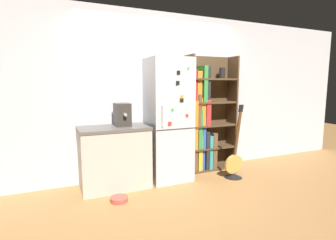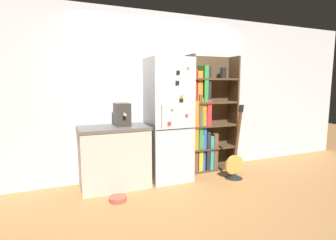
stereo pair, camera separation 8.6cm
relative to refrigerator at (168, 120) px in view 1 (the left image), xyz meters
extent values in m
plane|color=#A87542|center=(0.00, -0.16, -0.93)|extent=(16.00, 16.00, 0.00)
cube|color=silver|center=(0.00, 0.31, 0.37)|extent=(8.00, 0.05, 2.60)
cube|color=silver|center=(0.00, 0.00, 0.00)|extent=(0.63, 0.58, 1.87)
cube|color=#333333|center=(0.00, -0.29, -0.10)|extent=(0.62, 0.01, 0.01)
cube|color=#B2B2B7|center=(-0.22, -0.30, 0.10)|extent=(0.02, 0.02, 0.30)
cube|color=red|center=(0.17, -0.29, 0.09)|extent=(0.04, 0.02, 0.04)
cube|color=red|center=(-0.10, -0.29, -0.01)|extent=(0.06, 0.02, 0.06)
cube|color=black|center=(0.08, -0.29, 0.32)|extent=(0.06, 0.01, 0.06)
cube|color=black|center=(0.02, -0.29, 0.56)|extent=(0.06, 0.02, 0.06)
cube|color=green|center=(-0.06, -0.29, 0.18)|extent=(0.03, 0.01, 0.03)
cube|color=orange|center=(0.09, -0.29, 0.36)|extent=(0.04, 0.01, 0.04)
cube|color=green|center=(0.18, -0.29, 0.77)|extent=(0.03, 0.01, 0.03)
cube|color=black|center=(0.03, -0.29, 0.70)|extent=(0.06, 0.02, 0.06)
cube|color=#4C3823|center=(0.44, 0.13, 0.04)|extent=(0.03, 0.32, 1.95)
cube|color=#4C3823|center=(1.29, 0.13, 0.04)|extent=(0.03, 0.32, 1.95)
cube|color=#4C3823|center=(0.86, 0.27, 0.04)|extent=(0.88, 0.03, 1.95)
cube|color=#4C3823|center=(0.86, 0.13, -0.92)|extent=(0.82, 0.29, 0.03)
cube|color=#4C3823|center=(0.86, 0.13, -0.54)|extent=(0.82, 0.29, 0.03)
cube|color=#4C3823|center=(0.86, 0.13, -0.15)|extent=(0.82, 0.29, 0.03)
cube|color=#4C3823|center=(0.86, 0.13, 0.24)|extent=(0.82, 0.29, 0.03)
cube|color=#4C3823|center=(0.86, 0.13, 0.63)|extent=(0.82, 0.29, 0.03)
cube|color=brown|center=(0.50, 0.13, -0.69)|extent=(0.09, 0.23, 0.42)
cube|color=gold|center=(0.60, 0.13, -0.60)|extent=(0.08, 0.22, 0.61)
cube|color=#2D59B2|center=(0.67, 0.13, -0.61)|extent=(0.04, 0.20, 0.59)
cube|color=#262628|center=(0.74, 0.13, -0.57)|extent=(0.06, 0.27, 0.66)
cube|color=teal|center=(0.81, 0.12, -0.62)|extent=(0.06, 0.23, 0.57)
cube|color=brown|center=(0.89, 0.13, -0.60)|extent=(0.08, 0.24, 0.62)
cube|color=orange|center=(0.50, 0.13, -0.32)|extent=(0.08, 0.26, 0.42)
cube|color=#338C3F|center=(0.60, 0.13, -0.20)|extent=(0.07, 0.25, 0.66)
cube|color=#2D59B2|center=(0.67, 0.14, -0.27)|extent=(0.06, 0.23, 0.53)
cube|color=orange|center=(0.49, 0.12, 0.07)|extent=(0.07, 0.27, 0.42)
cube|color=brown|center=(0.57, 0.14, 0.12)|extent=(0.05, 0.27, 0.52)
cube|color=orange|center=(0.65, 0.12, 0.09)|extent=(0.08, 0.21, 0.46)
cube|color=red|center=(0.74, 0.12, 0.08)|extent=(0.08, 0.24, 0.43)
cube|color=red|center=(0.49, 0.13, 0.52)|extent=(0.05, 0.22, 0.53)
cube|color=orange|center=(0.57, 0.13, 0.50)|extent=(0.09, 0.20, 0.50)
cube|color=#338C3F|center=(0.67, 0.13, 0.55)|extent=(0.07, 0.27, 0.59)
cube|color=#262628|center=(0.74, 0.13, 0.54)|extent=(0.05, 0.24, 0.58)
cylinder|color=black|center=(1.07, 0.13, 0.73)|extent=(0.10, 0.10, 0.18)
cube|color=#BCB7A8|center=(-0.84, 0.00, -0.51)|extent=(0.95, 0.57, 0.84)
cube|color=#5B5651|center=(-0.84, 0.00, -0.07)|extent=(0.97, 0.59, 0.04)
cube|color=#38332D|center=(-0.71, 0.03, 0.11)|extent=(0.21, 0.26, 0.33)
cylinder|color=#A5A39E|center=(-0.71, -0.14, 0.13)|extent=(0.04, 0.06, 0.04)
cone|color=black|center=(0.97, -0.39, -0.90)|extent=(0.28, 0.28, 0.06)
cylinder|color=gold|center=(0.97, -0.39, -0.72)|extent=(0.32, 0.09, 0.32)
cube|color=brown|center=(0.97, -0.46, -0.21)|extent=(0.04, 0.12, 0.69)
cube|color=black|center=(0.97, -0.51, 0.18)|extent=(0.07, 0.04, 0.11)
cylinder|color=#D84C3F|center=(-0.90, -0.50, -0.91)|extent=(0.22, 0.22, 0.06)
torus|color=#D84C3F|center=(-0.90, -0.50, -0.88)|extent=(0.23, 0.23, 0.01)
camera|label=1|loc=(-1.62, -3.64, 0.54)|focal=28.00mm
camera|label=2|loc=(-1.54, -3.67, 0.54)|focal=28.00mm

